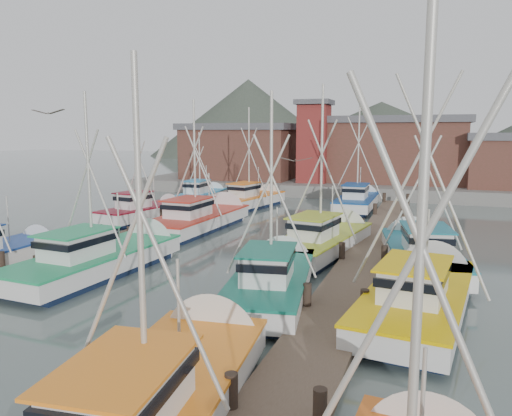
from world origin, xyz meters
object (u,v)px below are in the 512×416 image
(boat_1, at_px, (162,397))
(boat_12, at_px, (253,199))
(boat_4, at_px, (105,258))
(lookout_tower, at_px, (314,141))
(boat_8, at_px, (202,218))

(boat_1, bearing_deg, boat_12, 100.64)
(boat_12, bearing_deg, boat_4, -78.43)
(boat_1, relative_size, boat_12, 1.07)
(boat_1, relative_size, boat_4, 0.97)
(lookout_tower, height_order, boat_4, lookout_tower)
(boat_4, distance_m, boat_8, 11.17)
(boat_1, relative_size, boat_8, 0.93)
(lookout_tower, bearing_deg, boat_4, -93.93)
(boat_12, bearing_deg, boat_8, -79.52)
(boat_4, bearing_deg, boat_1, -44.36)
(boat_4, relative_size, boat_8, 0.96)
(lookout_tower, relative_size, boat_12, 0.92)
(lookout_tower, distance_m, boat_4, 33.09)
(boat_1, height_order, boat_12, boat_12)
(lookout_tower, distance_m, boat_1, 43.36)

